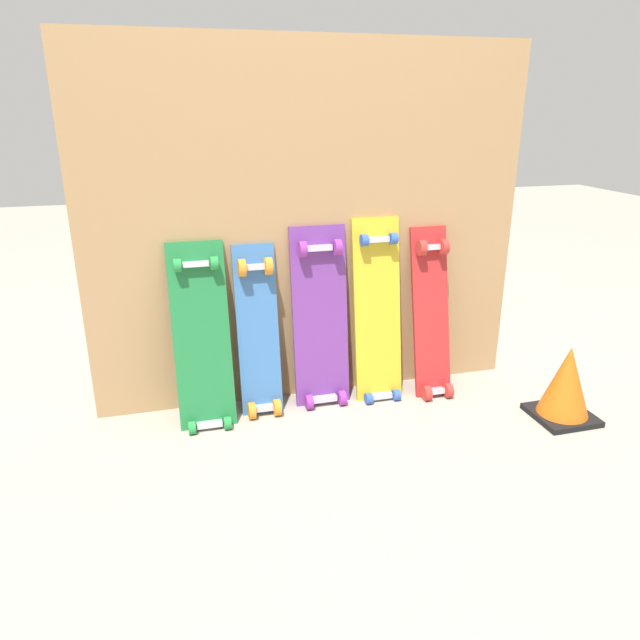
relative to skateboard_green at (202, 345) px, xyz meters
name	(u,v)px	position (x,y,z in m)	size (l,w,h in m)	color
ground_plane	(316,397)	(0.48, 0.06, -0.33)	(12.00, 12.00, 0.00)	#A89E8E
plywood_wall_panel	(311,229)	(0.48, 0.13, 0.41)	(1.85, 0.04, 1.48)	tan
skateboard_green	(202,345)	(0.00, 0.00, 0.00)	(0.23, 0.25, 0.80)	#1E7238
skateboard_blue	(259,338)	(0.23, 0.03, -0.01)	(0.17, 0.20, 0.76)	#386BAD
skateboard_purple	(321,324)	(0.50, 0.04, 0.02)	(0.24, 0.18, 0.83)	#6B338C
skateboard_yellow	(378,319)	(0.75, 0.03, 0.03)	(0.21, 0.20, 0.86)	gold
skateboard_red	(432,320)	(1.00, 0.01, 0.01)	(0.17, 0.24, 0.80)	#B22626
traffic_cone	(566,384)	(1.42, -0.39, -0.17)	(0.24, 0.24, 0.32)	black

